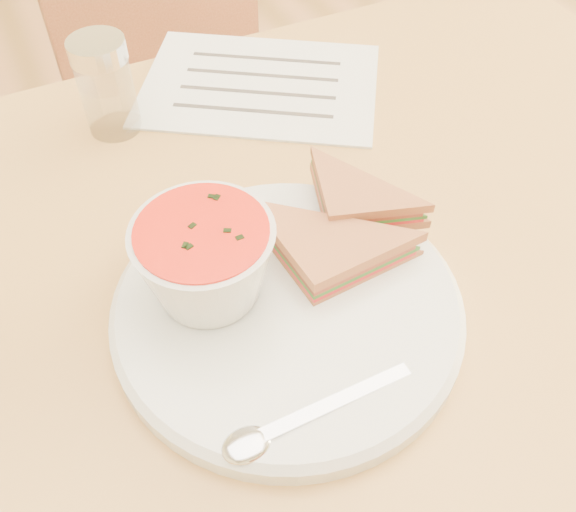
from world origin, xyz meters
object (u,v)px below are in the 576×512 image
condiment_shaker (106,86)px  dining_table (304,423)px  soup_bowl (206,265)px  chair_far (208,136)px  plate (287,310)px

condiment_shaker → dining_table: bearing=-63.6°
dining_table → soup_bowl: (-0.11, -0.03, 0.43)m
dining_table → chair_far: 0.57m
dining_table → chair_far: size_ratio=1.14×
plate → soup_bowl: size_ratio=2.60×
chair_far → condiment_shaker: 0.52m
dining_table → chair_far: (0.08, 0.56, 0.06)m
chair_far → plate: bearing=73.6°
dining_table → condiment_shaker: condiment_shaker is taller
soup_bowl → condiment_shaker: size_ratio=1.06×
chair_far → condiment_shaker: (-0.20, -0.32, 0.36)m
chair_far → plate: size_ratio=3.05×
dining_table → plate: size_ratio=3.48×
dining_table → soup_bowl: size_ratio=9.02×
dining_table → soup_bowl: soup_bowl is taller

